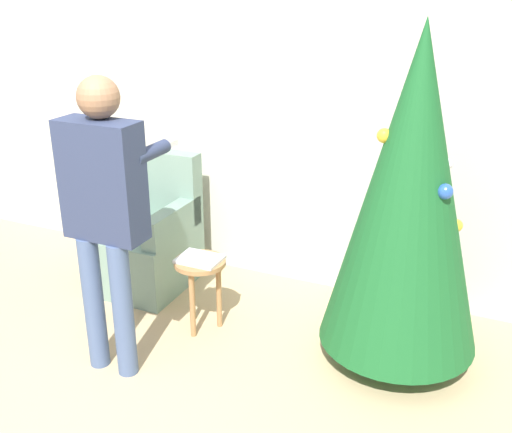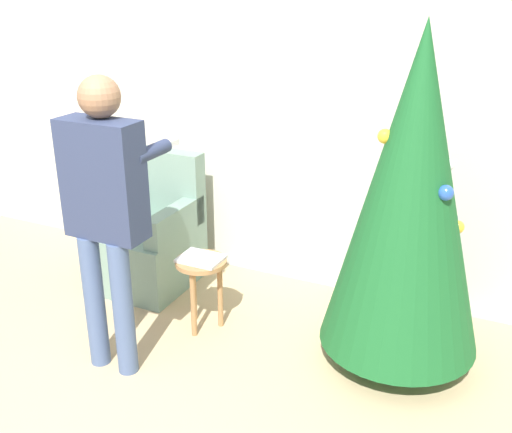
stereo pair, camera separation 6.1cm
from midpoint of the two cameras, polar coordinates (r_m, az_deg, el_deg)
name	(u,v)px [view 2 (the right image)]	position (r m, az deg, el deg)	size (l,w,h in m)	color
wall_back	(255,104)	(4.47, 0.33, 10.70)	(8.00, 0.06, 2.70)	beige
christmas_tree	(411,194)	(3.46, 15.03, 2.05)	(0.94, 0.94, 2.04)	brown
armchair	(152,240)	(4.63, -9.52, -2.18)	(0.62, 0.71, 1.00)	gray
person_standing	(105,201)	(3.42, -13.70, 1.45)	(0.47, 0.57, 1.74)	#475B84
side_stool	(202,274)	(3.96, -4.76, -5.46)	(0.34, 0.34, 0.50)	#A37547
laptop	(201,258)	(3.91, -4.82, -4.01)	(0.28, 0.22, 0.02)	silver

